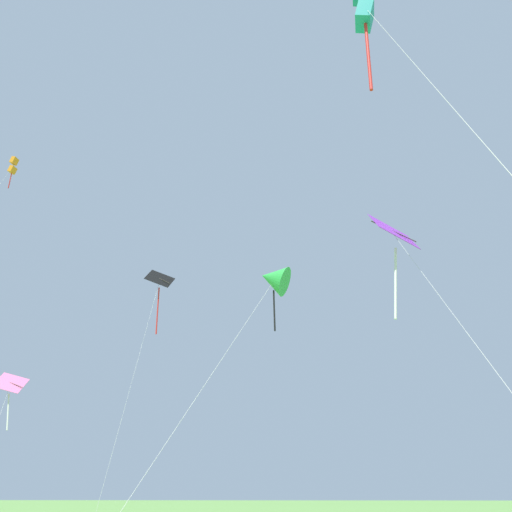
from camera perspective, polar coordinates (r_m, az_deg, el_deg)
kite_teal_box at (r=18.46m, az=11.11°, el=24.17°), size 1.40×9.65×16.20m
kite_purple_streamer at (r=20.13m, az=14.27°, el=0.71°), size 1.74×12.02×11.19m
kite_black_large at (r=35.58m, az=-10.10°, el=-3.75°), size 1.73×5.83×15.16m
kite_pink_low at (r=36.38m, az=-24.18°, el=-12.75°), size 2.13×5.22×8.41m
kite_orange_box at (r=51.85m, az=-23.97°, el=8.37°), size 3.78×10.84×28.27m
kite_green_small at (r=19.87m, az=1.81°, el=-2.39°), size 4.39×6.87×9.42m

